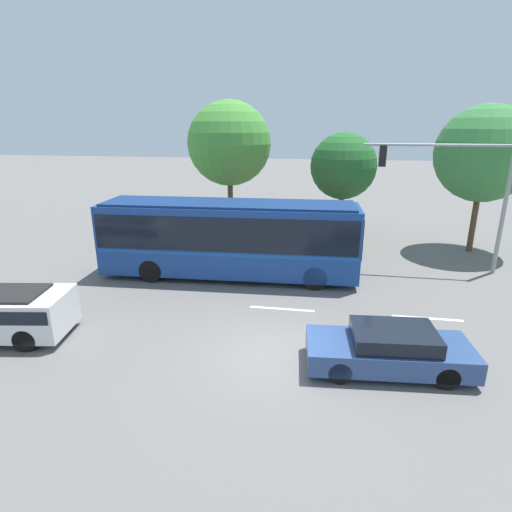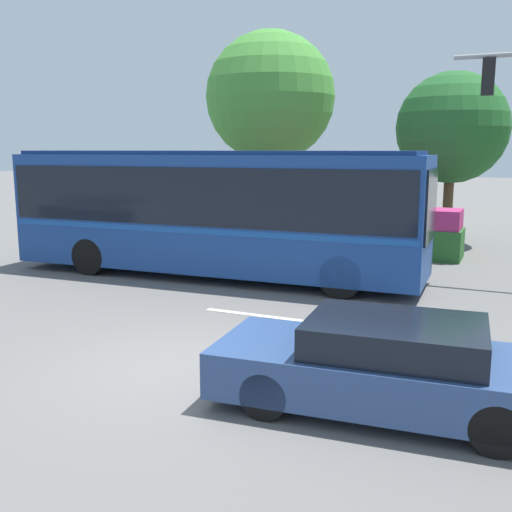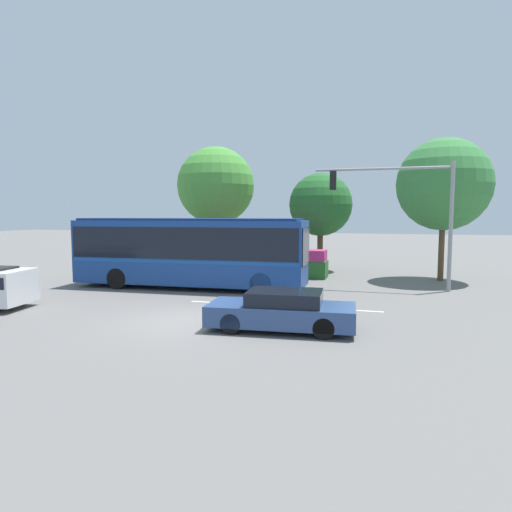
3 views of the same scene
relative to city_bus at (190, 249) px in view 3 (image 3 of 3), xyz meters
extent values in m
plane|color=slate|center=(2.77, -6.23, -1.90)|extent=(140.00, 140.00, 0.00)
cube|color=navy|center=(-0.01, 0.00, -0.15)|extent=(11.20, 2.97, 2.99)
cube|color=black|center=(-0.01, 0.00, 0.33)|extent=(10.98, 3.00, 1.44)
cube|color=#194C9E|center=(-0.01, 0.00, -0.51)|extent=(11.09, 2.99, 0.14)
cube|color=black|center=(5.55, 0.23, 0.21)|extent=(0.15, 2.13, 1.68)
cube|color=navy|center=(-0.01, 0.00, 1.39)|extent=(10.75, 2.75, 0.10)
cylinder|color=black|center=(3.71, 1.26, -1.40)|extent=(1.01, 0.34, 1.00)
cylinder|color=black|center=(3.81, -0.94, -1.40)|extent=(1.01, 0.34, 1.00)
cylinder|color=black|center=(-3.27, 0.97, -1.40)|extent=(1.01, 0.34, 1.00)
cylinder|color=black|center=(-3.18, -1.24, -1.40)|extent=(1.01, 0.34, 1.00)
cube|color=navy|center=(6.00, -6.45, -1.42)|extent=(4.61, 2.18, 0.62)
cube|color=black|center=(6.11, -6.44, -0.89)|extent=(2.36, 1.79, 0.42)
cylinder|color=black|center=(4.67, -7.36, -1.59)|extent=(0.64, 0.27, 0.62)
cylinder|color=black|center=(4.55, -5.75, -1.59)|extent=(0.64, 0.27, 0.62)
cylinder|color=black|center=(7.40, -7.15, -1.59)|extent=(0.64, 0.27, 0.62)
cylinder|color=black|center=(7.27, -5.54, -1.59)|extent=(0.64, 0.27, 0.62)
cylinder|color=black|center=(-4.86, -5.60, -1.54)|extent=(0.75, 0.37, 0.71)
cylinder|color=gray|center=(11.82, 2.43, 1.07)|extent=(0.18, 0.18, 5.93)
cylinder|color=gray|center=(8.72, 2.43, 3.75)|extent=(6.19, 0.12, 0.12)
cube|color=black|center=(6.47, 2.43, 3.25)|extent=(0.30, 0.22, 0.90)
cylinder|color=red|center=(6.47, 2.55, 3.55)|extent=(0.18, 0.02, 0.18)
cylinder|color=yellow|center=(6.47, 2.55, 3.25)|extent=(0.18, 0.02, 0.18)
cylinder|color=green|center=(6.47, 2.55, 2.95)|extent=(0.18, 0.02, 0.18)
cube|color=#286028|center=(2.30, 5.10, -1.43)|extent=(7.17, 1.40, 0.95)
cube|color=#B22D6B|center=(2.30, 5.10, -0.65)|extent=(7.03, 1.33, 0.60)
cylinder|color=brown|center=(-1.77, 8.03, -0.11)|extent=(0.32, 0.32, 3.58)
sphere|color=#479338|center=(-1.77, 8.03, 3.48)|extent=(5.01, 5.01, 5.01)
cylinder|color=brown|center=(5.02, 8.41, -0.54)|extent=(0.35, 0.35, 2.72)
sphere|color=#236028|center=(5.02, 8.41, 2.22)|extent=(3.89, 3.89, 3.89)
cylinder|color=brown|center=(11.82, 5.88, -0.22)|extent=(0.30, 0.30, 3.35)
sphere|color=#387F3D|center=(11.82, 5.88, 3.19)|extent=(4.82, 4.82, 4.82)
cube|color=silver|center=(7.82, -3.01, -1.89)|extent=(2.40, 0.16, 0.01)
cube|color=silver|center=(2.69, -3.09, -1.89)|extent=(2.40, 0.16, 0.01)
camera|label=1|loc=(4.06, -17.05, 4.67)|focal=29.13mm
camera|label=2|loc=(7.47, -13.84, 1.48)|focal=41.55mm
camera|label=3|loc=(9.09, -19.78, 1.66)|focal=31.74mm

